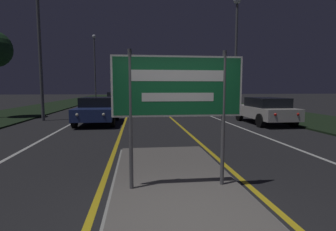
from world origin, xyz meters
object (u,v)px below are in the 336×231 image
object	(u,v)px
highway_sign	(178,92)
streetlight_left_far	(95,62)
car_receding_1	(217,102)
car_receding_3	(180,96)
car_approaching_1	(116,99)
car_receding_2	(164,97)
car_receding_0	(265,110)
warning_sign	(237,93)
car_approaching_0	(98,110)
streetlight_left_near	(38,8)
streetlight_right_near	(236,35)

from	to	relation	value
highway_sign	streetlight_left_far	world-z (taller)	streetlight_left_far
car_receding_1	car_receding_3	world-z (taller)	car_receding_1
highway_sign	car_approaching_1	distance (m)	22.83
car_receding_1	car_receding_2	xyz separation A→B (m)	(-3.29, 11.45, 0.02)
car_receding_0	warning_sign	size ratio (longest dim) A/B	1.90
car_receding_0	car_approaching_0	distance (m)	8.90
streetlight_left_near	streetlight_right_near	xyz separation A→B (m)	(12.74, 3.14, -0.55)
car_receding_2	highway_sign	bearing A→B (deg)	-95.33
car_receding_0	warning_sign	world-z (taller)	warning_sign
streetlight_left_near	streetlight_right_near	size ratio (longest dim) A/B	1.05
car_receding_1	car_receding_2	size ratio (longest dim) A/B	1.05
car_approaching_0	car_approaching_1	size ratio (longest dim) A/B	0.99
streetlight_left_near	streetlight_left_far	world-z (taller)	streetlight_left_near
streetlight_left_far	car_receding_3	world-z (taller)	streetlight_left_far
highway_sign	streetlight_right_near	bearing A→B (deg)	65.47
car_receding_0	highway_sign	bearing A→B (deg)	-125.07
streetlight_right_near	car_receding_1	bearing A→B (deg)	107.22
highway_sign	streetlight_left_far	bearing A→B (deg)	101.22
car_receding_1	warning_sign	xyz separation A→B (m)	(3.31, 4.02, 0.66)
highway_sign	warning_sign	world-z (taller)	highway_sign
car_receding_0	car_receding_1	world-z (taller)	car_receding_1
car_approaching_1	warning_sign	distance (m)	12.25
highway_sign	car_receding_2	bearing A→B (deg)	84.67
warning_sign	car_receding_2	bearing A→B (deg)	131.59
car_receding_1	car_approaching_1	distance (m)	10.62
car_receding_3	car_approaching_0	xyz separation A→B (m)	(-8.71, -25.63, 0.01)
car_receding_2	warning_sign	world-z (taller)	warning_sign
streetlight_left_far	warning_sign	world-z (taller)	streetlight_left_far
streetlight_left_far	car_approaching_0	bearing A→B (deg)	-81.07
car_receding_3	car_approaching_1	xyz separation A→B (m)	(-8.75, -12.69, 0.05)
car_receding_1	warning_sign	distance (m)	5.25
car_receding_0	car_approaching_1	distance (m)	16.62
highway_sign	car_approaching_0	xyz separation A→B (m)	(-2.81, 9.69, -1.08)
highway_sign	streetlight_left_near	distance (m)	13.63
car_receding_2	car_approaching_0	distance (m)	19.17
streetlight_left_far	car_receding_1	xyz separation A→B (m)	(12.09, -14.53, -4.58)
streetlight_left_near	streetlight_left_far	bearing A→B (deg)	90.07
car_receding_1	car_approaching_0	bearing A→B (deg)	-141.53
streetlight_left_far	streetlight_right_near	distance (m)	21.04
car_receding_0	car_approaching_0	size ratio (longest dim) A/B	0.96
highway_sign	car_receding_3	xyz separation A→B (m)	(5.90, 35.32, -1.09)
car_receding_3	car_receding_1	bearing A→B (deg)	-89.95
highway_sign	car_receding_0	bearing A→B (deg)	54.93
streetlight_left_far	car_receding_3	bearing A→B (deg)	19.04
streetlight_left_far	car_receding_0	world-z (taller)	streetlight_left_far
streetlight_left_far	car_approaching_0	xyz separation A→B (m)	(3.37, -21.46, -4.61)
car_receding_2	streetlight_left_far	bearing A→B (deg)	160.73
streetlight_left_near	car_approaching_0	xyz separation A→B (m)	(3.34, -1.60, -5.57)
car_receding_2	car_approaching_1	distance (m)	7.72
streetlight_right_near	warning_sign	xyz separation A→B (m)	(2.63, 6.20, -4.33)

